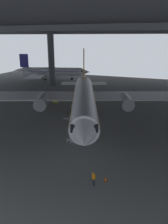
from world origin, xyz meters
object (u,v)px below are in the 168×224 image
object	(u,v)px
airplane_main	(84,99)
traffic_cone_orange	(106,179)
airplane_distant	(51,71)
crew_worker_near_nose	(94,178)
crew_worker_by_stairs	(98,128)
boarding_stairs	(80,136)
baggage_tug	(56,100)

from	to	relation	value
airplane_main	traffic_cone_orange	size ratio (longest dim) A/B	65.32
traffic_cone_orange	airplane_distant	bearing A→B (deg)	123.48
crew_worker_near_nose	airplane_distant	world-z (taller)	airplane_distant
crew_worker_by_stairs	airplane_distant	size ratio (longest dim) A/B	0.06
crew_worker_near_nose	airplane_distant	size ratio (longest dim) A/B	0.06
boarding_stairs	crew_worker_near_nose	world-z (taller)	boarding_stairs
traffic_cone_orange	baggage_tug	world-z (taller)	baggage_tug
airplane_main	crew_worker_by_stairs	bearing A→B (deg)	-53.82
crew_worker_near_nose	traffic_cone_orange	bearing A→B (deg)	51.64
crew_worker_by_stairs	airplane_distant	distance (m)	52.62
crew_worker_by_stairs	baggage_tug	size ratio (longest dim) A/B	0.64
crew_worker_near_nose	crew_worker_by_stairs	distance (m)	14.22
airplane_main	boarding_stairs	bearing A→B (deg)	-72.92
boarding_stairs	baggage_tug	xyz separation A→B (m)	(-13.42, 18.24, -0.22)
crew_worker_by_stairs	boarding_stairs	bearing A→B (deg)	-116.42
boarding_stairs	baggage_tug	world-z (taller)	boarding_stairs
airplane_main	traffic_cone_orange	bearing A→B (deg)	-63.17
crew_worker_near_nose	airplane_main	bearing A→B (deg)	113.12
boarding_stairs	crew_worker_by_stairs	xyz separation A→B (m)	(1.84, 3.70, 0.16)
boarding_stairs	crew_worker_near_nose	xyz separation A→B (m)	(5.56, -10.02, 0.23)
traffic_cone_orange	baggage_tug	xyz separation A→B (m)	(-19.98, 26.99, 0.23)
crew_worker_near_nose	baggage_tug	distance (m)	34.04
boarding_stairs	traffic_cone_orange	bearing A→B (deg)	-53.16
boarding_stairs	airplane_distant	bearing A→B (deg)	122.81
airplane_distant	baggage_tug	distance (m)	32.10
boarding_stairs	crew_worker_by_stairs	bearing A→B (deg)	63.58
boarding_stairs	crew_worker_near_nose	bearing A→B (deg)	-60.97
airplane_distant	traffic_cone_orange	bearing A→B (deg)	-56.52
baggage_tug	traffic_cone_orange	bearing A→B (deg)	-53.49
airplane_main	baggage_tug	world-z (taller)	airplane_main
baggage_tug	airplane_distant	bearing A→B (deg)	120.30
crew_worker_by_stairs	airplane_main	bearing A→B (deg)	126.18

